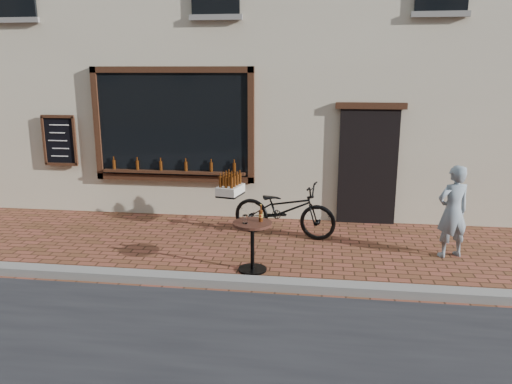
# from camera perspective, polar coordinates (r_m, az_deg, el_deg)

# --- Properties ---
(ground) EXTENTS (90.00, 90.00, 0.00)m
(ground) POSITION_cam_1_polar(r_m,az_deg,el_deg) (6.82, -1.89, -11.41)
(ground) COLOR brown
(ground) RESTS_ON ground
(kerb) EXTENTS (90.00, 0.25, 0.12)m
(kerb) POSITION_cam_1_polar(r_m,az_deg,el_deg) (6.97, -1.61, -10.28)
(kerb) COLOR slate
(kerb) RESTS_ON ground
(cargo_bicycle) EXTENTS (2.23, 1.05, 1.05)m
(cargo_bicycle) POSITION_cam_1_polar(r_m,az_deg,el_deg) (8.89, 2.99, -1.91)
(cargo_bicycle) COLOR black
(cargo_bicycle) RESTS_ON ground
(bistro_table) EXTENTS (0.58, 0.58, 1.00)m
(bistro_table) POSITION_cam_1_polar(r_m,az_deg,el_deg) (7.33, -0.39, -5.08)
(bistro_table) COLOR black
(bistro_table) RESTS_ON ground
(pedestrian) EXTENTS (0.63, 0.53, 1.48)m
(pedestrian) POSITION_cam_1_polar(r_m,az_deg,el_deg) (8.41, 21.56, -2.09)
(pedestrian) COLOR gray
(pedestrian) RESTS_ON ground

